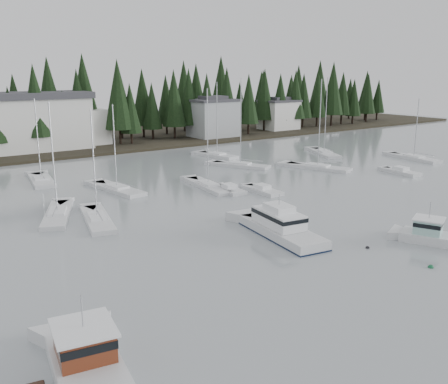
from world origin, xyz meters
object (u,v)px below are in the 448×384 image
at_px(harbor_inn, 33,122).
at_px(runabout_2, 401,172).
at_px(sailboat_11, 208,187).
at_px(sailboat_5, 42,181).
at_px(lobster_boat_brown, 90,377).
at_px(sailboat_12, 58,216).
at_px(sailboat_9, 324,154).
at_px(house_east_a, 213,117).
at_px(house_east_b, 279,114).
at_px(sailboat_4, 240,166).
at_px(runabout_1, 262,191).
at_px(sailboat_0, 217,156).
at_px(sailboat_7, 117,190).
at_px(cabin_cruiser_center, 281,229).
at_px(sailboat_3, 318,168).
at_px(runabout_4, 229,190).
at_px(lobster_boat_teal, 441,238).
at_px(sailboat_6, 414,159).
at_px(sailboat_10, 97,221).

relative_size(harbor_inn, runabout_2, 4.47).
distance_m(harbor_inn, sailboat_11, 46.25).
height_order(sailboat_5, sailboat_11, sailboat_11).
distance_m(lobster_boat_brown, sailboat_12, 32.07).
relative_size(harbor_inn, sailboat_9, 2.00).
relative_size(house_east_a, house_east_b, 1.11).
distance_m(house_east_b, harbor_inn, 61.02).
height_order(sailboat_4, runabout_1, sailboat_4).
relative_size(sailboat_0, sailboat_7, 1.19).
bearing_deg(harbor_inn, runabout_2, -53.97).
relative_size(lobster_boat_brown, runabout_2, 1.60).
relative_size(cabin_cruiser_center, sailboat_3, 0.77).
distance_m(house_east_a, runabout_4, 52.24).
relative_size(sailboat_7, sailboat_9, 0.80).
bearing_deg(sailboat_9, lobster_boat_teal, 170.76).
bearing_deg(sailboat_4, house_east_b, -74.91).
bearing_deg(runabout_1, sailboat_6, -83.67).
bearing_deg(cabin_cruiser_center, sailboat_10, 48.93).
bearing_deg(runabout_2, sailboat_4, 47.30).
bearing_deg(sailboat_4, sailboat_3, -159.77).
distance_m(harbor_inn, runabout_1, 53.35).
distance_m(sailboat_6, runabout_4, 41.10).
distance_m(sailboat_5, runabout_4, 27.26).
relative_size(house_east_b, sailboat_12, 0.74).
distance_m(cabin_cruiser_center, sailboat_12, 24.35).
xyz_separation_m(cabin_cruiser_center, sailboat_3, (27.42, 21.35, -0.63)).
relative_size(house_east_a, sailboat_4, 0.72).
xyz_separation_m(harbor_inn, sailboat_12, (-10.82, -46.54, -5.71)).
bearing_deg(sailboat_7, sailboat_10, 139.89).
xyz_separation_m(sailboat_5, sailboat_6, (59.29, -20.06, -0.00)).
height_order(lobster_boat_teal, sailboat_11, sailboat_11).
bearing_deg(sailboat_5, house_east_b, -60.22).
height_order(sailboat_3, sailboat_10, sailboat_3).
xyz_separation_m(sailboat_4, sailboat_11, (-12.72, -9.26, -0.01)).
bearing_deg(sailboat_11, house_east_b, -42.94).
xyz_separation_m(sailboat_12, runabout_4, (21.89, -1.71, 0.07)).
relative_size(house_east_a, runabout_2, 1.61).
height_order(sailboat_3, sailboat_5, sailboat_3).
xyz_separation_m(lobster_boat_teal, sailboat_3, (17.01, 31.58, -0.44)).
distance_m(house_east_b, sailboat_7, 71.90).
xyz_separation_m(harbor_inn, sailboat_9, (43.20, -34.90, -5.70)).
height_order(sailboat_0, sailboat_4, sailboat_4).
bearing_deg(sailboat_3, sailboat_9, -69.77).
distance_m(cabin_cruiser_center, sailboat_7, 26.85).
relative_size(lobster_boat_brown, sailboat_4, 0.71).
relative_size(sailboat_0, sailboat_10, 1.14).
distance_m(lobster_boat_teal, sailboat_3, 35.87).
distance_m(sailboat_6, sailboat_9, 15.88).
bearing_deg(sailboat_7, sailboat_4, -88.79).
height_order(sailboat_4, sailboat_6, sailboat_4).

